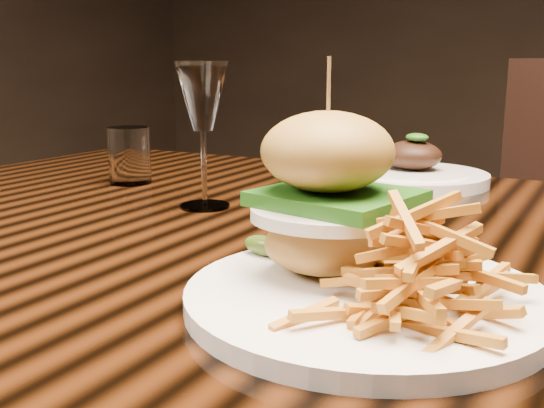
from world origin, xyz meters
The scene contains 6 objects.
dining_table centered at (0.00, 0.00, 0.67)m, with size 1.60×0.90×0.75m.
burger_plate centered at (0.05, -0.21, 0.80)m, with size 0.28×0.28×0.19m.
ramekin centered at (-0.03, -0.05, 0.77)m, with size 0.07×0.07×0.03m, color white.
wine_glass centered at (-0.26, 0.02, 0.89)m, with size 0.07×0.07×0.19m.
water_tumbler centered at (-0.47, 0.11, 0.79)m, with size 0.07×0.07×0.09m, color white.
far_dish centered at (-0.08, 0.33, 0.77)m, with size 0.24×0.24×0.08m.
Camera 1 is at (0.21, -0.65, 0.93)m, focal length 42.00 mm.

